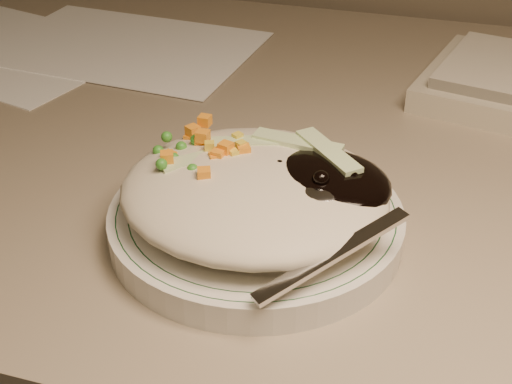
# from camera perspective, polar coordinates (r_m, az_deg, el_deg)

# --- Properties ---
(desk) EXTENTS (1.40, 0.70, 0.74)m
(desk) POSITION_cam_1_polar(r_m,az_deg,el_deg) (0.78, 8.14, -8.74)
(desk) COLOR gray
(desk) RESTS_ON ground
(plate) EXTENTS (0.22, 0.22, 0.02)m
(plate) POSITION_cam_1_polar(r_m,az_deg,el_deg) (0.52, -0.00, -2.39)
(plate) COLOR silver
(plate) RESTS_ON desk
(plate_rim) EXTENTS (0.20, 0.20, 0.00)m
(plate_rim) POSITION_cam_1_polar(r_m,az_deg,el_deg) (0.52, 0.00, -1.49)
(plate_rim) COLOR #144723
(plate_rim) RESTS_ON plate
(meal) EXTENTS (0.21, 0.19, 0.05)m
(meal) POSITION_cam_1_polar(r_m,az_deg,el_deg) (0.51, 0.44, 0.41)
(meal) COLOR beige
(meal) RESTS_ON plate
(papers) EXTENTS (0.46, 0.30, 0.00)m
(papers) POSITION_cam_1_polar(r_m,az_deg,el_deg) (0.89, -15.02, 11.12)
(papers) COLOR white
(papers) RESTS_ON desk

